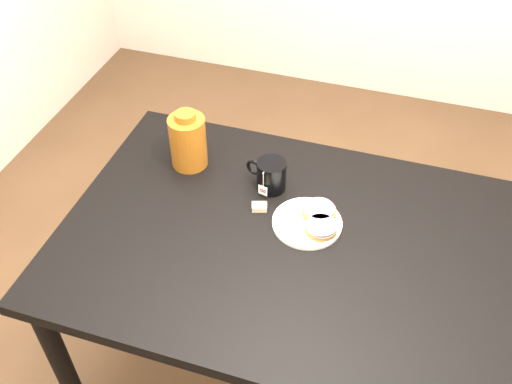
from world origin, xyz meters
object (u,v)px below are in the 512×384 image
table (302,261)px  plate (307,222)px  bagel_front (321,228)px  bagel_package (188,141)px  bagel_back (319,211)px  teabag_pouch (259,207)px  mug (271,175)px

table → plate: (-0.01, 0.07, 0.09)m
bagel_front → bagel_package: bearing=159.7°
bagel_back → teabag_pouch: bagel_back is taller
bagel_back → bagel_package: (-0.46, 0.11, 0.07)m
bagel_front → mug: size_ratio=0.83×
bagel_package → bagel_back: bearing=-13.9°
mug → teabag_pouch: bearing=-79.0°
plate → bagel_back: bearing=57.4°
bagel_front → teabag_pouch: 0.20m
teabag_pouch → bagel_package: size_ratio=0.23×
table → plate: 0.12m
table → bagel_back: bagel_back is taller
mug → teabag_pouch: (-0.00, -0.10, -0.04)m
plate → table: bearing=-83.8°
plate → mug: bearing=140.8°
plate → bagel_package: size_ratio=1.03×
teabag_pouch → plate: bearing=-6.7°
bagel_front → teabag_pouch: (-0.20, 0.04, -0.02)m
bagel_package → plate: bearing=-19.5°
table → bagel_package: bagel_package is taller
table → plate: bearing=96.2°
teabag_pouch → mug: bearing=87.6°
bagel_front → plate: bearing=152.6°
table → bagel_package: 0.52m
teabag_pouch → bagel_package: bearing=154.2°
bagel_package → mug: bearing=-6.7°
table → teabag_pouch: bearing=150.9°
mug → teabag_pouch: mug is taller
table → mug: size_ratio=9.75×
bagel_front → teabag_pouch: bagel_front is taller
plate → teabag_pouch: teabag_pouch is taller
plate → bagel_package: (-0.43, 0.15, 0.08)m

